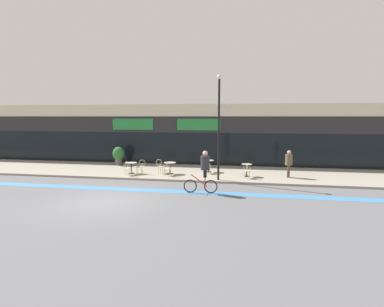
{
  "coord_description": "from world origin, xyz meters",
  "views": [
    {
      "loc": [
        5.92,
        -11.91,
        3.72
      ],
      "look_at": [
        2.62,
        6.78,
        1.36
      ],
      "focal_mm": 28.0,
      "sensor_mm": 36.0,
      "label": 1
    }
  ],
  "objects": [
    {
      "name": "lamp_post",
      "position": [
        4.48,
        4.89,
        3.47
      ],
      "size": [
        0.26,
        0.26,
        5.87
      ],
      "color": "black",
      "rests_on": "sidewalk_slab"
    },
    {
      "name": "cafe_chair_1_side",
      "position": [
        0.7,
        6.14,
        0.64
      ],
      "size": [
        0.6,
        0.45,
        0.9
      ],
      "rotation": [
        0.0,
        0.0,
        -0.15
      ],
      "color": "beige",
      "rests_on": "sidewalk_slab"
    },
    {
      "name": "bistro_table_1",
      "position": [
        1.33,
        6.12,
        0.65
      ],
      "size": [
        0.77,
        0.77,
        0.73
      ],
      "color": "black",
      "rests_on": "sidewalk_slab"
    },
    {
      "name": "cafe_chair_2_near",
      "position": [
        3.64,
        6.59,
        0.64
      ],
      "size": [
        0.41,
        0.58,
        0.9
      ],
      "rotation": [
        0.0,
        0.0,
        1.6
      ],
      "color": "beige",
      "rests_on": "sidewalk_slab"
    },
    {
      "name": "bistro_table_3",
      "position": [
        6.08,
        6.16,
        0.65
      ],
      "size": [
        0.62,
        0.62,
        0.76
      ],
      "color": "black",
      "rests_on": "sidewalk_slab"
    },
    {
      "name": "cafe_chair_0_near",
      "position": [
        -1.12,
        5.18,
        0.64
      ],
      "size": [
        0.42,
        0.59,
        0.9
      ],
      "rotation": [
        0.0,
        0.0,
        1.51
      ],
      "color": "beige",
      "rests_on": "sidewalk_slab"
    },
    {
      "name": "cafe_chair_1_near",
      "position": [
        1.33,
        5.5,
        0.64
      ],
      "size": [
        0.4,
        0.58,
        0.9
      ],
      "rotation": [
        0.0,
        0.0,
        1.58
      ],
      "color": "beige",
      "rests_on": "sidewalk_slab"
    },
    {
      "name": "planter_pot",
      "position": [
        -3.3,
        8.86,
        0.87
      ],
      "size": [
        0.84,
        0.84,
        1.35
      ],
      "color": "#4C4C51",
      "rests_on": "sidewalk_slab"
    },
    {
      "name": "storefront_facade",
      "position": [
        0.0,
        11.96,
        2.31
      ],
      "size": [
        40.0,
        4.06,
        4.63
      ],
      "color": "beige",
      "rests_on": "ground"
    },
    {
      "name": "bike_lane_stripe",
      "position": [
        0.0,
        2.3,
        0.0
      ],
      "size": [
        36.0,
        0.7,
        0.01
      ],
      "primitive_type": "cube",
      "color": "#3D7AB7",
      "rests_on": "ground"
    },
    {
      "name": "sidewalk_slab",
      "position": [
        0.0,
        7.25,
        0.06
      ],
      "size": [
        40.0,
        5.5,
        0.12
      ],
      "primitive_type": "cube",
      "color": "gray",
      "rests_on": "ground"
    },
    {
      "name": "bistro_table_0",
      "position": [
        -1.11,
        5.81,
        0.63
      ],
      "size": [
        0.71,
        0.71,
        0.71
      ],
      "color": "black",
      "rests_on": "sidewalk_slab"
    },
    {
      "name": "cafe_chair_0_side",
      "position": [
        -0.49,
        5.81,
        0.64
      ],
      "size": [
        0.59,
        0.44,
        0.9
      ],
      "rotation": [
        0.0,
        0.0,
        3.25
      ],
      "color": "beige",
      "rests_on": "sidewalk_slab"
    },
    {
      "name": "cyclist_0",
      "position": [
        4.01,
        2.27,
        1.22
      ],
      "size": [
        1.67,
        0.51,
        2.08
      ],
      "rotation": [
        0.0,
        0.0,
        3.19
      ],
      "color": "black",
      "rests_on": "ground"
    },
    {
      "name": "bistro_table_2",
      "position": [
        3.64,
        7.21,
        0.67
      ],
      "size": [
        0.7,
        0.7,
        0.78
      ],
      "color": "black",
      "rests_on": "sidewalk_slab"
    },
    {
      "name": "cafe_chair_3_near",
      "position": [
        6.09,
        5.53,
        0.64
      ],
      "size": [
        0.42,
        0.59,
        0.9
      ],
      "rotation": [
        0.0,
        0.0,
        1.63
      ],
      "color": "beige",
      "rests_on": "sidewalk_slab"
    },
    {
      "name": "pedestrian_near_end",
      "position": [
        8.52,
        6.3,
        1.08
      ],
      "size": [
        0.51,
        0.51,
        1.61
      ],
      "rotation": [
        0.0,
        0.0,
        -0.25
      ],
      "color": "#4C3D2D",
      "rests_on": "sidewalk_slab"
    },
    {
      "name": "ground_plane",
      "position": [
        0.0,
        0.0,
        0.0
      ],
      "size": [
        120.0,
        120.0,
        0.0
      ],
      "primitive_type": "plane",
      "color": "#5B5B60"
    }
  ]
}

